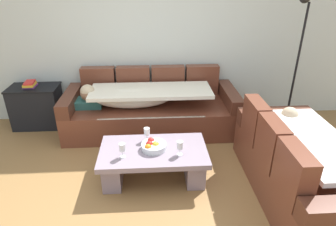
{
  "coord_description": "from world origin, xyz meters",
  "views": [
    {
      "loc": [
        0.23,
        -2.3,
        2.16
      ],
      "look_at": [
        0.43,
        1.03,
        0.55
      ],
      "focal_mm": 31.07,
      "sensor_mm": 36.0,
      "label": 1
    }
  ],
  "objects_px": {
    "wine_glass_near_left": "(122,148)",
    "wine_glass_near_right": "(180,146)",
    "floor_lamp": "(296,56)",
    "fruit_bowl": "(153,146)",
    "couch_near_window": "(300,167)",
    "couch_along_wall": "(149,109)",
    "wine_glass_far_back": "(147,132)",
    "book_stack_on_cabinet": "(30,84)",
    "coffee_table": "(154,160)",
    "side_cabinet": "(37,107)"
  },
  "relations": [
    {
      "from": "wine_glass_near_right",
      "to": "floor_lamp",
      "type": "bearing_deg",
      "value": 35.42
    },
    {
      "from": "fruit_bowl",
      "to": "wine_glass_near_left",
      "type": "height_order",
      "value": "wine_glass_near_left"
    },
    {
      "from": "coffee_table",
      "to": "fruit_bowl",
      "type": "relative_size",
      "value": 4.29
    },
    {
      "from": "side_cabinet",
      "to": "book_stack_on_cabinet",
      "type": "distance_m",
      "value": 0.36
    },
    {
      "from": "couch_near_window",
      "to": "side_cabinet",
      "type": "bearing_deg",
      "value": 61.91
    },
    {
      "from": "wine_glass_far_back",
      "to": "book_stack_on_cabinet",
      "type": "height_order",
      "value": "book_stack_on_cabinet"
    },
    {
      "from": "coffee_table",
      "to": "wine_glass_near_left",
      "type": "bearing_deg",
      "value": -158.27
    },
    {
      "from": "couch_along_wall",
      "to": "book_stack_on_cabinet",
      "type": "relative_size",
      "value": 11.22
    },
    {
      "from": "couch_along_wall",
      "to": "floor_lamp",
      "type": "distance_m",
      "value": 2.23
    },
    {
      "from": "coffee_table",
      "to": "book_stack_on_cabinet",
      "type": "height_order",
      "value": "book_stack_on_cabinet"
    },
    {
      "from": "wine_glass_near_right",
      "to": "fruit_bowl",
      "type": "bearing_deg",
      "value": 155.79
    },
    {
      "from": "fruit_bowl",
      "to": "wine_glass_far_back",
      "type": "height_order",
      "value": "wine_glass_far_back"
    },
    {
      "from": "fruit_bowl",
      "to": "wine_glass_near_right",
      "type": "relative_size",
      "value": 1.69
    },
    {
      "from": "couch_near_window",
      "to": "wine_glass_near_left",
      "type": "bearing_deg",
      "value": 82.98
    },
    {
      "from": "wine_glass_near_right",
      "to": "side_cabinet",
      "type": "relative_size",
      "value": 0.23
    },
    {
      "from": "couch_near_window",
      "to": "floor_lamp",
      "type": "height_order",
      "value": "floor_lamp"
    },
    {
      "from": "coffee_table",
      "to": "wine_glass_far_back",
      "type": "bearing_deg",
      "value": 109.77
    },
    {
      "from": "couch_along_wall",
      "to": "wine_glass_far_back",
      "type": "relative_size",
      "value": 15.02
    },
    {
      "from": "side_cabinet",
      "to": "book_stack_on_cabinet",
      "type": "height_order",
      "value": "book_stack_on_cabinet"
    },
    {
      "from": "coffee_table",
      "to": "wine_glass_near_right",
      "type": "distance_m",
      "value": 0.4
    },
    {
      "from": "couch_near_window",
      "to": "fruit_bowl",
      "type": "xyz_separation_m",
      "value": [
        -1.53,
        0.36,
        0.09
      ]
    },
    {
      "from": "side_cabinet",
      "to": "floor_lamp",
      "type": "xyz_separation_m",
      "value": [
        3.78,
        -0.28,
        0.8
      ]
    },
    {
      "from": "book_stack_on_cabinet",
      "to": "couch_near_window",
      "type": "bearing_deg",
      "value": -27.8
    },
    {
      "from": "fruit_bowl",
      "to": "couch_near_window",
      "type": "bearing_deg",
      "value": -13.4
    },
    {
      "from": "wine_glass_near_left",
      "to": "wine_glass_near_right",
      "type": "distance_m",
      "value": 0.61
    },
    {
      "from": "couch_near_window",
      "to": "wine_glass_near_left",
      "type": "relative_size",
      "value": 10.97
    },
    {
      "from": "wine_glass_near_left",
      "to": "coffee_table",
      "type": "bearing_deg",
      "value": 21.73
    },
    {
      "from": "couch_near_window",
      "to": "book_stack_on_cabinet",
      "type": "xyz_separation_m",
      "value": [
        -3.31,
        1.75,
        0.35
      ]
    },
    {
      "from": "fruit_bowl",
      "to": "wine_glass_near_left",
      "type": "relative_size",
      "value": 1.69
    },
    {
      "from": "fruit_bowl",
      "to": "book_stack_on_cabinet",
      "type": "xyz_separation_m",
      "value": [
        -1.79,
        1.38,
        0.26
      ]
    },
    {
      "from": "wine_glass_far_back",
      "to": "side_cabinet",
      "type": "relative_size",
      "value": 0.23
    },
    {
      "from": "wine_glass_near_right",
      "to": "floor_lamp",
      "type": "relative_size",
      "value": 0.09
    },
    {
      "from": "wine_glass_near_left",
      "to": "wine_glass_near_right",
      "type": "height_order",
      "value": "same"
    },
    {
      "from": "couch_along_wall",
      "to": "wine_glass_near_left",
      "type": "distance_m",
      "value": 1.34
    },
    {
      "from": "couch_near_window",
      "to": "wine_glass_far_back",
      "type": "xyz_separation_m",
      "value": [
        -1.6,
        0.55,
        0.16
      ]
    },
    {
      "from": "wine_glass_near_right",
      "to": "floor_lamp",
      "type": "xyz_separation_m",
      "value": [
        1.74,
        1.24,
        0.62
      ]
    },
    {
      "from": "wine_glass_near_right",
      "to": "wine_glass_far_back",
      "type": "height_order",
      "value": "same"
    },
    {
      "from": "wine_glass_near_left",
      "to": "couch_near_window",
      "type": "bearing_deg",
      "value": -7.02
    },
    {
      "from": "wine_glass_near_right",
      "to": "side_cabinet",
      "type": "distance_m",
      "value": 2.55
    },
    {
      "from": "couch_near_window",
      "to": "floor_lamp",
      "type": "bearing_deg",
      "value": -18.81
    },
    {
      "from": "fruit_bowl",
      "to": "wine_glass_far_back",
      "type": "relative_size",
      "value": 1.69
    },
    {
      "from": "wine_glass_near_right",
      "to": "book_stack_on_cabinet",
      "type": "relative_size",
      "value": 0.75
    },
    {
      "from": "fruit_bowl",
      "to": "floor_lamp",
      "type": "relative_size",
      "value": 0.14
    },
    {
      "from": "couch_along_wall",
      "to": "side_cabinet",
      "type": "relative_size",
      "value": 3.46
    },
    {
      "from": "coffee_table",
      "to": "book_stack_on_cabinet",
      "type": "distance_m",
      "value": 2.31
    },
    {
      "from": "floor_lamp",
      "to": "book_stack_on_cabinet",
      "type": "bearing_deg",
      "value": 175.92
    },
    {
      "from": "couch_along_wall",
      "to": "wine_glass_far_back",
      "type": "height_order",
      "value": "couch_along_wall"
    },
    {
      "from": "wine_glass_near_left",
      "to": "wine_glass_far_back",
      "type": "height_order",
      "value": "same"
    },
    {
      "from": "fruit_bowl",
      "to": "wine_glass_near_left",
      "type": "distance_m",
      "value": 0.36
    },
    {
      "from": "couch_along_wall",
      "to": "wine_glass_near_right",
      "type": "relative_size",
      "value": 15.02
    }
  ]
}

